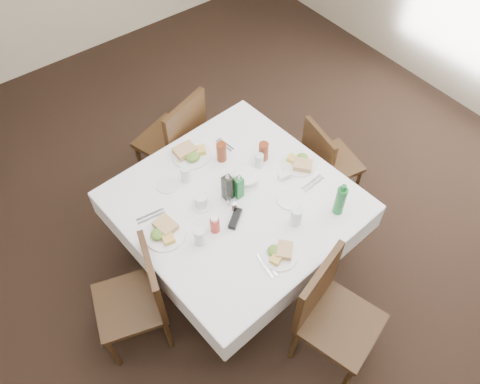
% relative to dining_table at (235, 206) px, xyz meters
% --- Properties ---
extents(ground_plane, '(7.00, 7.00, 0.00)m').
position_rel_dining_table_xyz_m(ground_plane, '(-0.01, -0.21, -0.69)').
color(ground_plane, black).
extents(room_shell, '(6.04, 7.04, 2.80)m').
position_rel_dining_table_xyz_m(room_shell, '(-0.01, -0.21, 1.02)').
color(room_shell, beige).
rests_on(room_shell, ground).
extents(dining_table, '(1.55, 1.55, 0.76)m').
position_rel_dining_table_xyz_m(dining_table, '(0.00, 0.00, 0.00)').
color(dining_table, '#321F0C').
rests_on(dining_table, ground).
extents(chair_north, '(0.58, 0.58, 0.97)m').
position_rel_dining_table_xyz_m(chair_north, '(0.10, 0.92, -0.13)').
color(chair_north, '#321F0C').
rests_on(chair_north, ground).
extents(chair_south, '(0.56, 0.56, 0.96)m').
position_rel_dining_table_xyz_m(chair_south, '(0.04, -0.92, -0.14)').
color(chair_south, '#321F0C').
rests_on(chair_south, ground).
extents(chair_east, '(0.46, 0.46, 0.83)m').
position_rel_dining_table_xyz_m(chair_east, '(0.95, 0.05, -0.21)').
color(chair_east, '#321F0C').
rests_on(chair_east, ground).
extents(chair_west, '(0.54, 0.54, 0.91)m').
position_rel_dining_table_xyz_m(chair_west, '(-0.84, -0.09, -0.17)').
color(chair_west, '#321F0C').
rests_on(chair_west, ground).
extents(meal_north, '(0.29, 0.29, 0.06)m').
position_rel_dining_table_xyz_m(meal_north, '(-0.02, 0.52, 0.10)').
color(meal_north, white).
rests_on(meal_north, dining_table).
extents(meal_south, '(0.23, 0.23, 0.05)m').
position_rel_dining_table_xyz_m(meal_south, '(-0.04, -0.51, 0.09)').
color(meal_south, white).
rests_on(meal_south, dining_table).
extents(meal_east, '(0.25, 0.25, 0.05)m').
position_rel_dining_table_xyz_m(meal_east, '(0.56, -0.03, 0.10)').
color(meal_east, white).
rests_on(meal_east, dining_table).
extents(meal_west, '(0.27, 0.27, 0.06)m').
position_rel_dining_table_xyz_m(meal_west, '(-0.53, 0.06, 0.10)').
color(meal_west, white).
rests_on(meal_west, dining_table).
extents(side_plate_a, '(0.15, 0.15, 0.01)m').
position_rel_dining_table_xyz_m(side_plate_a, '(-0.30, 0.38, 0.08)').
color(side_plate_a, white).
rests_on(side_plate_a, dining_table).
extents(side_plate_b, '(0.18, 0.18, 0.01)m').
position_rel_dining_table_xyz_m(side_plate_b, '(0.29, -0.23, 0.08)').
color(side_plate_b, white).
rests_on(side_plate_b, dining_table).
extents(water_n, '(0.07, 0.07, 0.12)m').
position_rel_dining_table_xyz_m(water_n, '(-0.17, 0.34, 0.14)').
color(water_n, silver).
rests_on(water_n, dining_table).
extents(water_s, '(0.08, 0.08, 0.14)m').
position_rel_dining_table_xyz_m(water_s, '(0.20, -0.39, 0.14)').
color(water_s, silver).
rests_on(water_s, dining_table).
extents(water_e, '(0.06, 0.06, 0.11)m').
position_rel_dining_table_xyz_m(water_e, '(0.32, 0.14, 0.13)').
color(water_e, silver).
rests_on(water_e, dining_table).
extents(water_w, '(0.07, 0.07, 0.13)m').
position_rel_dining_table_xyz_m(water_w, '(-0.38, -0.14, 0.14)').
color(water_w, silver).
rests_on(water_w, dining_table).
extents(iced_tea_a, '(0.07, 0.07, 0.15)m').
position_rel_dining_table_xyz_m(iced_tea_a, '(0.14, 0.35, 0.15)').
color(iced_tea_a, maroon).
rests_on(iced_tea_a, dining_table).
extents(iced_tea_b, '(0.07, 0.07, 0.15)m').
position_rel_dining_table_xyz_m(iced_tea_b, '(0.39, 0.18, 0.15)').
color(iced_tea_b, maroon).
rests_on(iced_tea_b, dining_table).
extents(bread_basket, '(0.19, 0.19, 0.06)m').
position_rel_dining_table_xyz_m(bread_basket, '(0.16, 0.08, 0.10)').
color(bread_basket, silver).
rests_on(bread_basket, dining_table).
extents(oil_cruet_dark, '(0.06, 0.06, 0.26)m').
position_rel_dining_table_xyz_m(oil_cruet_dark, '(-0.03, 0.05, 0.18)').
color(oil_cruet_dark, black).
rests_on(oil_cruet_dark, dining_table).
extents(oil_cruet_green, '(0.05, 0.05, 0.23)m').
position_rel_dining_table_xyz_m(oil_cruet_green, '(0.04, 0.01, 0.17)').
color(oil_cruet_green, '#186A2C').
rests_on(oil_cruet_green, dining_table).
extents(ketchup_bottle, '(0.06, 0.06, 0.13)m').
position_rel_dining_table_xyz_m(ketchup_bottle, '(-0.25, -0.12, 0.14)').
color(ketchup_bottle, '#B82F22').
rests_on(ketchup_bottle, dining_table).
extents(salt_shaker, '(0.03, 0.03, 0.07)m').
position_rel_dining_table_xyz_m(salt_shaker, '(-0.06, -0.01, 0.11)').
color(salt_shaker, white).
rests_on(salt_shaker, dining_table).
extents(pepper_shaker, '(0.03, 0.03, 0.07)m').
position_rel_dining_table_xyz_m(pepper_shaker, '(-0.06, -0.07, 0.11)').
color(pepper_shaker, '#3E2B23').
rests_on(pepper_shaker, dining_table).
extents(coffee_mug, '(0.14, 0.13, 0.10)m').
position_rel_dining_table_xyz_m(coffee_mug, '(-0.21, 0.10, 0.12)').
color(coffee_mug, white).
rests_on(coffee_mug, dining_table).
extents(sunglasses, '(0.16, 0.13, 0.03)m').
position_rel_dining_table_xyz_m(sunglasses, '(-0.10, -0.14, 0.09)').
color(sunglasses, black).
rests_on(sunglasses, dining_table).
extents(green_bottle, '(0.07, 0.07, 0.27)m').
position_rel_dining_table_xyz_m(green_bottle, '(0.48, -0.49, 0.19)').
color(green_bottle, '#186A2C').
rests_on(green_bottle, dining_table).
extents(sugar_caddy, '(0.09, 0.06, 0.04)m').
position_rel_dining_table_xyz_m(sugar_caddy, '(0.39, -0.06, 0.10)').
color(sugar_caddy, white).
rests_on(sugar_caddy, dining_table).
extents(cutlery_n, '(0.06, 0.16, 0.01)m').
position_rel_dining_table_xyz_m(cutlery_n, '(0.25, 0.45, 0.08)').
color(cutlery_n, silver).
rests_on(cutlery_n, dining_table).
extents(cutlery_s, '(0.07, 0.19, 0.01)m').
position_rel_dining_table_xyz_m(cutlery_s, '(-0.15, -0.52, 0.08)').
color(cutlery_s, silver).
rests_on(cutlery_s, dining_table).
extents(cutlery_e, '(0.19, 0.06, 0.01)m').
position_rel_dining_table_xyz_m(cutlery_e, '(0.51, -0.22, 0.08)').
color(cutlery_e, silver).
rests_on(cutlery_e, dining_table).
extents(cutlery_w, '(0.20, 0.07, 0.01)m').
position_rel_dining_table_xyz_m(cutlery_w, '(-0.53, 0.22, 0.08)').
color(cutlery_w, silver).
rests_on(cutlery_w, dining_table).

